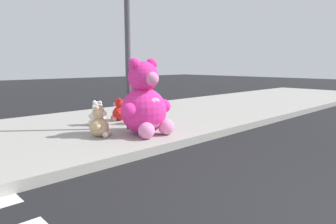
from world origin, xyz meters
TOP-DOWN VIEW (x-y plane):
  - sidewalk at (0.00, 5.20)m, footprint 28.00×4.40m
  - sign_pole at (1.00, 4.40)m, footprint 0.56×0.11m
  - plush_pink_large at (0.94, 3.81)m, footprint 1.10×0.96m
  - plush_white at (0.72, 5.18)m, footprint 0.38×0.40m
  - plush_red at (1.38, 5.33)m, footprint 0.38×0.39m
  - plush_lavender at (1.66, 4.55)m, footprint 0.53×0.50m
  - plush_tan at (0.20, 4.21)m, footprint 0.41×0.41m

SIDE VIEW (x-z plane):
  - sidewalk at x=0.00m, z-range 0.00..0.15m
  - plush_red at x=1.38m, z-range 0.10..0.63m
  - plush_white at x=0.72m, z-range 0.10..0.63m
  - plush_tan at x=0.20m, z-range 0.09..0.67m
  - plush_lavender at x=1.66m, z-range 0.08..0.78m
  - plush_pink_large at x=0.94m, z-range 0.01..1.43m
  - sign_pole at x=1.00m, z-range 0.25..3.45m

